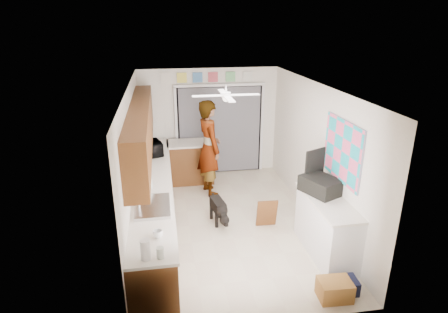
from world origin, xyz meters
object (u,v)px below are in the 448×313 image
microwave (152,148)px  cardboard_box (335,290)px  paper_towel_roll (145,250)px  suitcase (321,185)px  soap_bottle (148,179)px  navy_crate (345,285)px  cup (158,234)px  dog (218,210)px  man (209,148)px

microwave → cardboard_box: 4.34m
paper_towel_roll → cardboard_box: size_ratio=0.58×
suitcase → microwave: bearing=115.3°
soap_bottle → paper_towel_roll: bearing=-90.0°
suitcase → navy_crate: 1.52m
cup → suitcase: bearing=19.3°
microwave → dog: bearing=-155.7°
paper_towel_roll → dog: paper_towel_roll is taller
cup → soap_bottle: bearing=95.3°
man → microwave: bearing=77.8°
navy_crate → suitcase: bearing=86.6°
navy_crate → man: (-1.40, 3.44, 0.91)m
suitcase → dog: 1.96m
suitcase → dog: suitcase is taller
soap_bottle → navy_crate: 3.31m
man → suitcase: bearing=-160.2°
soap_bottle → man: size_ratio=0.16×
paper_towel_roll → suitcase: same height
navy_crate → dog: (-1.42, 2.15, 0.15)m
soap_bottle → cup: (0.14, -1.48, -0.12)m
soap_bottle → paper_towel_roll: (-0.00, -1.91, -0.04)m
cardboard_box → dog: (-1.23, 2.24, 0.12)m
cardboard_box → navy_crate: bearing=25.8°
suitcase → man: bearing=98.7°
paper_towel_roll → dog: bearing=62.7°
suitcase → man: size_ratio=0.29×
soap_bottle → cardboard_box: size_ratio=0.77×
microwave → paper_towel_roll: 3.56m
suitcase → dog: bearing=122.6°
microwave → cup: microwave is taller
paper_towel_roll → microwave: bearing=89.4°
navy_crate → man: 3.82m
cup → navy_crate: cup is taller
microwave → navy_crate: size_ratio=1.51×
man → dog: (-0.02, -1.29, -0.76)m
navy_crate → cardboard_box: bearing=-154.2°
cardboard_box → microwave: bearing=124.1°
microwave → paper_towel_roll: (-0.04, -3.56, -0.01)m
microwave → man: (1.16, 0.02, -0.07)m
soap_bottle → navy_crate: (2.60, -1.77, -1.00)m
microwave → cardboard_box: size_ratio=1.16×
soap_bottle → man: man is taller
dog → soap_bottle: bearing=-172.0°
cup → navy_crate: 2.64m
dog → paper_towel_roll: bearing=-126.9°
soap_bottle → paper_towel_roll: soap_bottle is taller
cup → dog: bearing=60.6°
microwave → paper_towel_roll: size_ratio=1.99×
cup → dog: 2.25m
navy_crate → dog: bearing=123.5°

